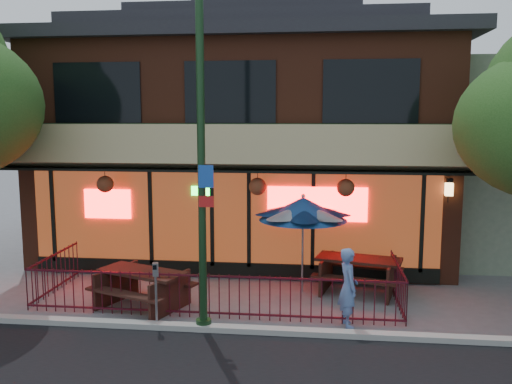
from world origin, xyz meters
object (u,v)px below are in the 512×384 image
picnic_table_left (143,283)px  patio_umbrella (303,209)px  street_light (202,178)px  picnic_table_right (359,270)px  pedestrian (348,287)px  parking_meter_near (156,284)px

picnic_table_left → patio_umbrella: 4.22m
street_light → picnic_table_left: 3.26m
street_light → picnic_table_right: bearing=39.4°
street_light → pedestrian: 3.80m
picnic_table_right → pedestrian: size_ratio=1.43×
picnic_table_right → parking_meter_near: (-4.36, -2.76, 0.35)m
street_light → picnic_table_left: size_ratio=2.83×
picnic_table_left → parking_meter_near: (0.66, -1.10, 0.36)m
picnic_table_left → pedestrian: 4.68m
patio_umbrella → pedestrian: bearing=-64.4°
picnic_table_right → street_light: bearing=-140.6°
picnic_table_right → pedestrian: pedestrian is taller
picnic_table_left → picnic_table_right: size_ratio=1.03×
parking_meter_near → picnic_table_left: bearing=120.9°
pedestrian → street_light: bearing=85.6°
picnic_table_left → pedestrian: bearing=-7.4°
pedestrian → parking_meter_near: pedestrian is taller
patio_umbrella → pedestrian: 2.68m
street_light → parking_meter_near: street_light is taller
picnic_table_left → patio_umbrella: (3.62, 1.52, 1.55)m
street_light → pedestrian: street_light is taller
picnic_table_left → pedestrian: (4.63, -0.60, 0.26)m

